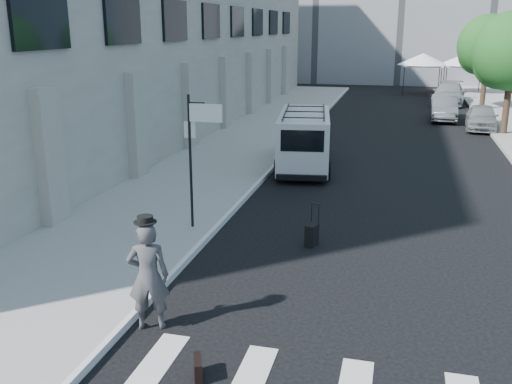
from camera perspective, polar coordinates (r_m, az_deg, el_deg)
The scene contains 15 objects.
ground at distance 11.86m, azimuth 0.16°, elevation -10.26°, with size 120.00×120.00×0.00m, color black.
sidewalk_left at distance 27.66m, azimuth -0.26°, elevation 5.41°, with size 4.50×48.00×0.15m, color gray.
building_left at distance 31.61m, azimuth -12.73°, elevation 17.20°, with size 10.00×44.00×12.00m, color gray.
sign_pole at distance 14.61m, azimuth -5.79°, elevation 5.78°, with size 1.03×0.07×3.50m.
tree_near at distance 30.86m, azimuth 24.06°, elevation 12.48°, with size 3.80×3.83×6.03m.
tree_far at distance 39.76m, azimuth 22.02°, elevation 13.25°, with size 3.80×3.83×6.03m.
tent_left at distance 48.37m, azimuth 16.38°, elevation 12.60°, with size 4.00×4.00×3.20m.
tent_right at distance 49.07m, azimuth 20.18°, elevation 12.32°, with size 4.00×4.00×3.20m.
businessman at distance 10.42m, azimuth -10.72°, elevation -8.29°, with size 0.74×0.49×2.03m, color #404043.
briefcase at distance 9.34m, azimuth -5.83°, elevation -17.13°, with size 0.12×0.44×0.34m, color black.
suitcase at distance 14.33m, azimuth 5.61°, elevation -4.27°, with size 0.33×0.43×1.06m.
cargo_van at distance 22.07m, azimuth 4.85°, elevation 5.30°, with size 2.56×5.79×2.13m.
parked_car_a at distance 32.52m, azimuth 21.63°, elevation 6.96°, with size 1.56×3.88×1.32m, color #979A9E.
parked_car_b at distance 35.08m, azimuth 18.31°, elevation 7.90°, with size 1.41×4.03×1.33m, color #515458.
parked_car_c at distance 42.54m, azimuth 18.72°, elevation 9.31°, with size 2.07×5.09×1.48m, color #9A9EA1.
Camera 1 is at (2.59, -10.28, 5.30)m, focal length 40.00 mm.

